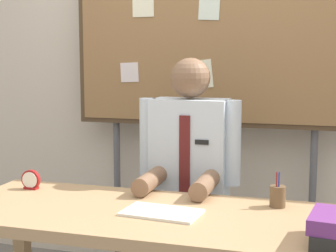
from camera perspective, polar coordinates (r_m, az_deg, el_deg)
The scene contains 8 objects.
back_wall at distance 3.37m, azimuth 5.37°, elevation 6.41°, with size 6.40×0.08×2.70m, color beige.
desk at distance 2.26m, azimuth -1.30°, elevation -11.77°, with size 1.83×0.70×0.76m.
person at distance 2.79m, azimuth 2.37°, elevation -8.11°, with size 0.55×0.56×1.42m.
bulletin_board at distance 3.17m, azimuth 4.67°, elevation 8.85°, with size 1.73×0.09×2.03m.
book_stack at distance 1.95m, azimuth 18.12°, elevation -10.80°, with size 0.20×0.26×0.11m.
open_notebook at distance 2.20m, azimuth -0.72°, elevation -9.58°, with size 0.33×0.19×0.01m, color white.
desk_clock at distance 2.68m, azimuth -14.99°, elevation -5.87°, with size 0.10×0.04×0.10m.
pen_holder at distance 2.34m, azimuth 12.08°, elevation -7.64°, with size 0.07×0.07×0.16m.
Camera 1 is at (0.66, -2.03, 1.42)m, focal length 54.87 mm.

